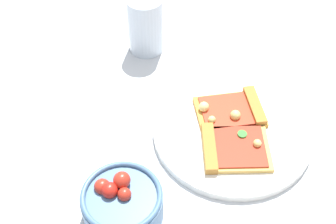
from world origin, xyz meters
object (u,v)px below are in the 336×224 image
(plate, at_px, (232,131))
(soda_glass, at_px, (145,26))
(pizza_slice_far, at_px, (231,148))
(salad_bowl, at_px, (122,203))
(pizza_slice_near, at_px, (232,110))

(plate, height_order, soda_glass, soda_glass)
(pizza_slice_far, xyz_separation_m, salad_bowl, (-0.18, 0.09, 0.01))
(soda_glass, bearing_deg, plate, -115.47)
(plate, distance_m, pizza_slice_near, 0.04)
(plate, distance_m, soda_glass, 0.28)
(plate, relative_size, soda_glass, 2.30)
(pizza_slice_near, distance_m, soda_glass, 0.25)
(pizza_slice_near, relative_size, pizza_slice_far, 1.01)
(plate, xyz_separation_m, salad_bowl, (-0.23, 0.08, 0.02))
(plate, relative_size, pizza_slice_far, 1.93)
(pizza_slice_far, bearing_deg, soda_glass, 58.58)
(pizza_slice_near, height_order, salad_bowl, salad_bowl)
(pizza_slice_near, height_order, soda_glass, soda_glass)
(plate, distance_m, salad_bowl, 0.24)
(pizza_slice_near, relative_size, salad_bowl, 1.20)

